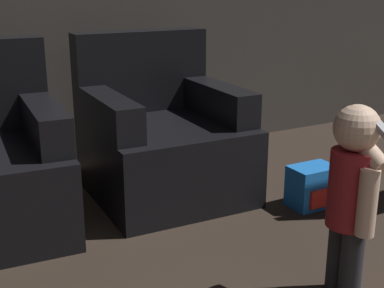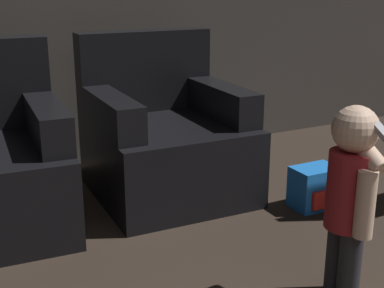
# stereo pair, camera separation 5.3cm
# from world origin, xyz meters

# --- Properties ---
(armchair_right) EXTENTS (0.88, 0.92, 0.96)m
(armchair_right) POSITION_xyz_m (0.27, 3.73, 0.33)
(armchair_right) COLOR black
(armchair_right) RESTS_ON ground_plane
(person_toddler) EXTENTS (0.18, 0.32, 0.82)m
(person_toddler) POSITION_xyz_m (0.42, 2.32, 0.48)
(person_toddler) COLOR #28282D
(person_toddler) RESTS_ON ground_plane
(toy_backpack) EXTENTS (0.26, 0.20, 0.24)m
(toy_backpack) POSITION_xyz_m (0.93, 3.11, 0.12)
(toy_backpack) COLOR blue
(toy_backpack) RESTS_ON ground_plane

